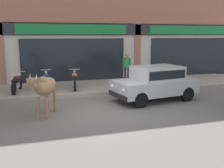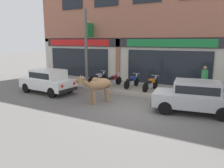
% 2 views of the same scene
% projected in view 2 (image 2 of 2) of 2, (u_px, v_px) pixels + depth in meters
% --- Properties ---
extents(ground_plane, '(90.00, 90.00, 0.00)m').
position_uv_depth(ground_plane, '(133.00, 109.00, 10.45)').
color(ground_plane, '#605E5B').
extents(sidewalk, '(19.00, 3.54, 0.18)m').
position_uv_depth(sidewalk, '(159.00, 91.00, 13.83)').
color(sidewalk, gray).
rests_on(sidewalk, ground).
extents(shop_building, '(23.00, 1.40, 10.39)m').
position_uv_depth(shop_building, '(171.00, 13.00, 14.61)').
color(shop_building, '#9E604C').
rests_on(shop_building, ground).
extents(cow, '(1.13, 2.02, 1.61)m').
position_uv_depth(cow, '(98.00, 85.00, 11.13)').
color(cow, '#936B47').
rests_on(cow, ground).
extents(car_0, '(3.77, 2.11, 1.46)m').
position_uv_depth(car_0, '(195.00, 95.00, 9.72)').
color(car_0, black).
rests_on(car_0, ground).
extents(car_1, '(3.69, 1.81, 1.46)m').
position_uv_depth(car_1, '(48.00, 80.00, 13.50)').
color(car_1, black).
rests_on(car_1, ground).
extents(motorcycle_0, '(0.65, 1.79, 0.88)m').
position_uv_depth(motorcycle_0, '(98.00, 78.00, 15.58)').
color(motorcycle_0, black).
rests_on(motorcycle_0, sidewalk).
extents(motorcycle_1, '(0.61, 1.80, 0.88)m').
position_uv_depth(motorcycle_1, '(113.00, 80.00, 14.77)').
color(motorcycle_1, black).
rests_on(motorcycle_1, sidewalk).
extents(motorcycle_2, '(0.52, 1.81, 0.88)m').
position_uv_depth(motorcycle_2, '(132.00, 82.00, 14.31)').
color(motorcycle_2, black).
rests_on(motorcycle_2, sidewalk).
extents(motorcycle_3, '(0.59, 1.80, 0.88)m').
position_uv_depth(motorcycle_3, '(151.00, 84.00, 13.48)').
color(motorcycle_3, black).
rests_on(motorcycle_3, sidewalk).
extents(pedestrian, '(0.38, 0.38, 1.60)m').
position_uv_depth(pedestrian, '(204.00, 77.00, 12.60)').
color(pedestrian, '#2D2D33').
rests_on(pedestrian, sidewalk).
extents(utility_pole, '(0.18, 0.18, 5.02)m').
position_uv_depth(utility_pole, '(86.00, 49.00, 14.22)').
color(utility_pole, '#595651').
rests_on(utility_pole, sidewalk).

